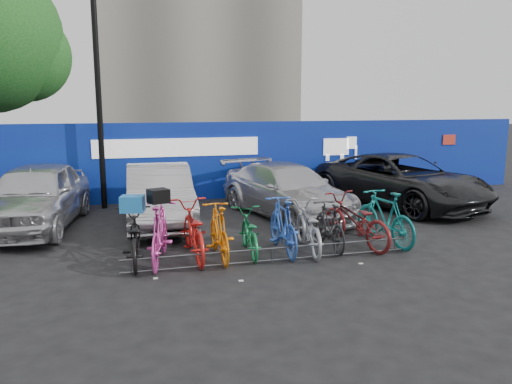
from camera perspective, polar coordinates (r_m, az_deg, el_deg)
name	(u,v)px	position (r m, az deg, el deg)	size (l,w,h in m)	color
ground	(263,254)	(10.12, 0.85, -7.05)	(100.00, 100.00, 0.00)	black
hoarding	(211,161)	(15.62, -5.22, 3.58)	(22.00, 0.18, 2.40)	#0B2D97
lamppost	(98,92)	(14.69, -17.57, 10.82)	(0.25, 0.50, 6.11)	black
bike_rack	(272,254)	(9.52, 1.85, -7.15)	(5.60, 0.03, 0.30)	#595B60
car_0	(35,196)	(13.08, -23.89, -0.38)	(1.87, 4.65, 1.58)	#B9BABE
car_1	(159,195)	(12.66, -11.00, -0.32)	(1.54, 4.41, 1.45)	#A2A1A6
car_2	(287,190)	(13.32, 3.62, 0.19)	(1.92, 4.73, 1.37)	#BBBABF
car_3	(400,180)	(15.13, 16.18, 1.28)	(2.51, 5.43, 1.51)	black
bike_0	(134,238)	(9.66, -13.77, -5.10)	(0.66, 1.90, 1.00)	black
bike_1	(160,233)	(9.54, -10.96, -4.65)	(0.55, 1.94, 1.17)	#D03898
bike_2	(193,231)	(9.77, -7.24, -4.43)	(0.73, 2.08, 1.09)	red
bike_3	(219,232)	(9.66, -4.25, -4.54)	(0.51, 1.82, 1.09)	orange
bike_4	(249,233)	(9.95, -0.82, -4.65)	(0.59, 1.71, 0.90)	#147840
bike_5	(283,226)	(10.03, 3.10, -3.85)	(0.53, 1.89, 1.14)	blue
bike_6	(308,227)	(10.18, 5.92, -4.04)	(0.67, 1.92, 1.01)	#96979D
bike_7	(329,225)	(10.43, 8.40, -3.80)	(0.47, 1.65, 0.99)	black
bike_8	(355,221)	(10.69, 11.26, -3.26)	(0.73, 2.08, 1.09)	maroon
bike_9	(385,217)	(10.99, 14.51, -2.81)	(0.55, 1.95, 1.17)	#117573
cargo_crate	(132,204)	(9.51, -13.94, -1.32)	(0.42, 0.32, 0.30)	blue
cargo_topcase	(158,196)	(9.39, -11.10, -0.44)	(0.35, 0.31, 0.26)	black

